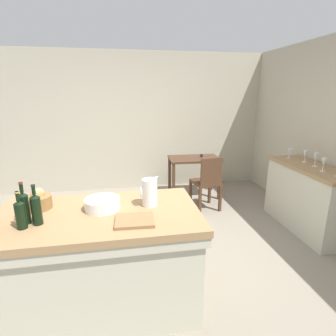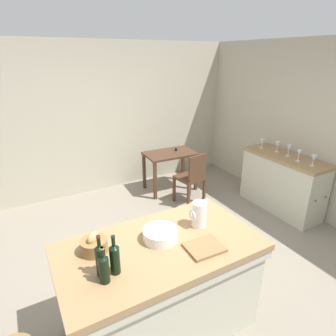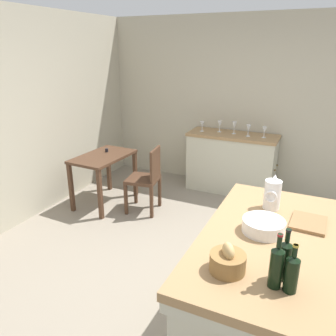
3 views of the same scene
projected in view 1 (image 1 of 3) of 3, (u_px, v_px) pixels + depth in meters
name	position (u px, v px, depth m)	size (l,w,h in m)	color
ground_plane	(148.00, 261.00, 3.06)	(6.76, 6.76, 0.00)	gray
wall_back	(133.00, 123.00, 5.17)	(5.32, 0.12, 2.60)	#B2AA93
island_table	(101.00, 258.00, 2.29)	(1.66, 0.91, 0.91)	#99754C
side_cabinet	(308.00, 198.00, 3.69)	(0.52, 1.34, 0.91)	#99754C
writing_desk	(194.00, 164.00, 4.87)	(0.92, 0.60, 0.77)	#472D1E
wooden_chair	(207.00, 181.00, 4.28)	(0.46, 0.46, 0.90)	#472D1E
pitcher	(150.00, 192.00, 2.29)	(0.17, 0.13, 0.28)	white
wash_bowl	(102.00, 204.00, 2.23)	(0.29, 0.29, 0.09)	white
bread_basket	(39.00, 201.00, 2.24)	(0.21, 0.21, 0.18)	olive
cutting_board	(135.00, 220.00, 2.02)	(0.29, 0.24, 0.02)	olive
wine_bottle_dark	(36.00, 209.00, 1.96)	(0.07, 0.07, 0.31)	black
wine_bottle_amber	(24.00, 207.00, 1.97)	(0.07, 0.07, 0.32)	black
wine_bottle_green	(20.00, 214.00, 1.90)	(0.07, 0.07, 0.28)	black
wine_glass_left	(324.00, 162.00, 3.32)	(0.07, 0.07, 0.17)	white
wine_glass_middle	(316.00, 157.00, 3.54)	(0.07, 0.07, 0.18)	white
wine_glass_right	(305.00, 154.00, 3.76)	(0.07, 0.07, 0.17)	white
wine_glass_far_right	(289.00, 151.00, 4.00)	(0.07, 0.07, 0.15)	white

